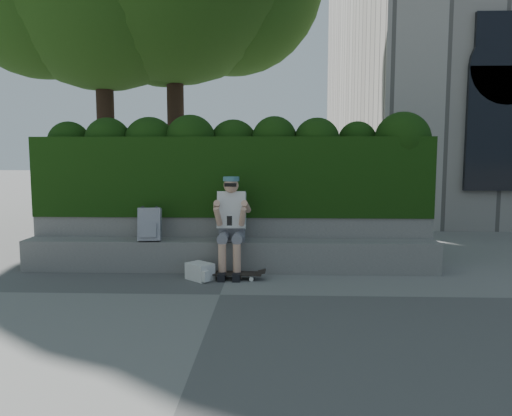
{
  "coord_description": "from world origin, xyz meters",
  "views": [
    {
      "loc": [
        0.66,
        -5.88,
        1.73
      ],
      "look_at": [
        0.4,
        1.0,
        0.95
      ],
      "focal_mm": 35.0,
      "sensor_mm": 36.0,
      "label": 1
    }
  ],
  "objects_px": {
    "person": "(231,221)",
    "skateboard": "(230,274)",
    "backpack_plaid": "(150,225)",
    "backpack_ground": "(200,271)"
  },
  "relations": [
    {
      "from": "person",
      "to": "backpack_plaid",
      "type": "xyz_separation_m",
      "value": [
        -1.19,
        0.08,
        -0.07
      ]
    },
    {
      "from": "skateboard",
      "to": "backpack_ground",
      "type": "relative_size",
      "value": 2.49
    },
    {
      "from": "person",
      "to": "backpack_plaid",
      "type": "distance_m",
      "value": 1.19
    },
    {
      "from": "skateboard",
      "to": "backpack_ground",
      "type": "bearing_deg",
      "value": -172.84
    },
    {
      "from": "person",
      "to": "skateboard",
      "type": "distance_m",
      "value": 0.75
    },
    {
      "from": "backpack_plaid",
      "to": "backpack_ground",
      "type": "xyz_separation_m",
      "value": [
        0.79,
        -0.44,
        -0.57
      ]
    },
    {
      "from": "backpack_ground",
      "to": "skateboard",
      "type": "bearing_deg",
      "value": 46.42
    },
    {
      "from": "skateboard",
      "to": "backpack_plaid",
      "type": "bearing_deg",
      "value": 163.56
    },
    {
      "from": "person",
      "to": "skateboard",
      "type": "bearing_deg",
      "value": -89.3
    },
    {
      "from": "skateboard",
      "to": "backpack_plaid",
      "type": "xyz_separation_m",
      "value": [
        -1.19,
        0.4,
        0.61
      ]
    }
  ]
}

